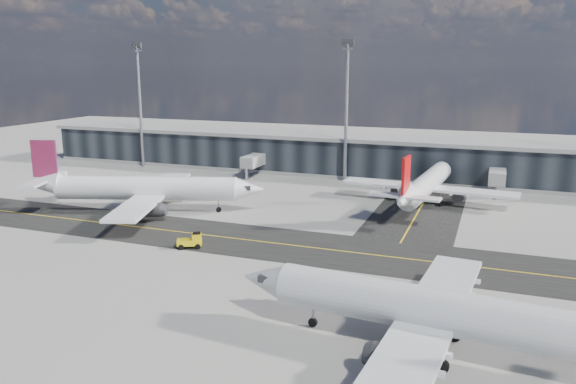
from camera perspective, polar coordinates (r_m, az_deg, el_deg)
name	(u,v)px	position (r m, az deg, el deg)	size (l,w,h in m)	color
ground	(251,251)	(74.94, -3.74, -5.96)	(300.00, 300.00, 0.00)	gray
taxiway_lanes	(305,231)	(83.08, 1.78, -4.02)	(180.00, 63.00, 0.03)	black
terminal_concourse	(353,157)	(124.66, 6.66, 3.57)	(152.00, 19.80, 8.80)	black
floodlight_masts	(346,106)	(116.62, 5.95, 8.64)	(102.50, 0.70, 28.90)	gray
airliner_af	(143,188)	(96.32, -14.51, 0.36)	(39.29, 33.88, 11.88)	white
airliner_redtail	(426,185)	(100.94, 13.84, 0.74)	(30.92, 36.21, 10.72)	white
airliner_near	(447,314)	(49.89, 15.84, -11.80)	(38.83, 33.14, 11.49)	silver
baggage_tug	(192,241)	(76.64, -9.75, -4.89)	(3.61, 2.87, 2.05)	yellow
service_van	(403,186)	(112.27, 11.61, 0.65)	(2.72, 5.91, 1.64)	white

